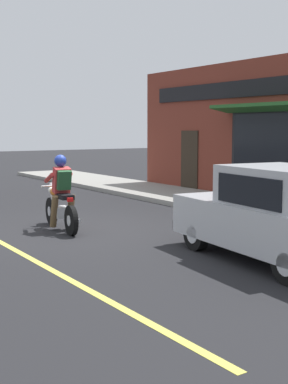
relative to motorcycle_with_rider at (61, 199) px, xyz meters
name	(u,v)px	position (x,y,z in m)	size (l,w,h in m)	color
ground_plane	(79,230)	(0.29, -0.24, -0.68)	(80.00, 80.00, 0.00)	black
sidewalk_curb	(181,196)	(5.32, 2.76, -0.61)	(2.60, 22.00, 0.14)	gray
storefront_building	(266,131)	(6.85, 0.71, 1.43)	(1.25, 11.71, 4.20)	maroon
motorcycle_with_rider	(61,199)	(0.00, 0.00, 0.00)	(0.62, 2.02, 1.62)	black
car_hatchback	(276,215)	(1.78, -4.44, 0.09)	(2.03, 3.93, 1.57)	black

